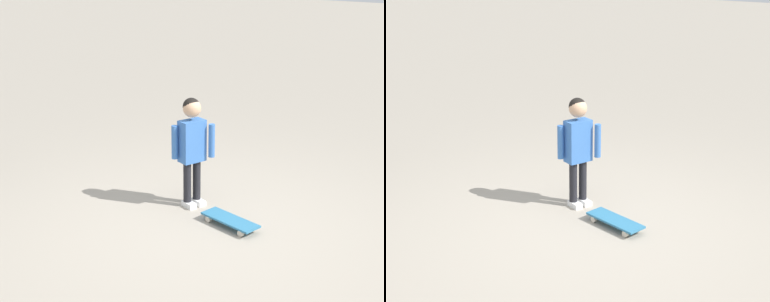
# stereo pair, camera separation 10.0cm
# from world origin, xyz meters

# --- Properties ---
(ground_plane) EXTENTS (50.00, 50.00, 0.00)m
(ground_plane) POSITION_xyz_m (0.00, 0.00, 0.00)
(ground_plane) COLOR #9E9384
(child_person) EXTENTS (0.30, 0.32, 1.06)m
(child_person) POSITION_xyz_m (0.46, -0.37, 0.66)
(child_person) COLOR black
(child_person) RESTS_ON ground
(skateboard) EXTENTS (0.58, 0.27, 0.07)m
(skateboard) POSITION_xyz_m (-0.10, -0.21, 0.06)
(skateboard) COLOR teal
(skateboard) RESTS_ON ground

